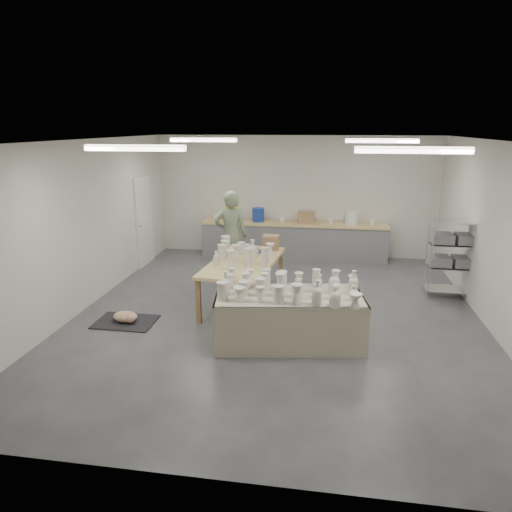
% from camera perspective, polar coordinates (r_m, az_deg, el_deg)
% --- Properties ---
extents(room, '(8.00, 8.02, 3.00)m').
position_cam_1_polar(room, '(7.69, 2.15, 7.22)').
color(room, '#424449').
rests_on(room, ground).
extents(back_counter, '(4.60, 0.60, 1.24)m').
position_cam_1_polar(back_counter, '(11.51, 4.66, 2.17)').
color(back_counter, tan).
rests_on(back_counter, ground).
extents(wire_shelf, '(0.88, 0.48, 1.80)m').
position_cam_1_polar(wire_shelf, '(9.48, 23.34, 0.56)').
color(wire_shelf, silver).
rests_on(wire_shelf, ground).
extents(drying_table, '(2.36, 1.37, 1.16)m').
position_cam_1_polar(drying_table, '(7.03, 4.09, -7.42)').
color(drying_table, olive).
rests_on(drying_table, ground).
extents(work_table, '(1.34, 2.33, 1.21)m').
position_cam_1_polar(work_table, '(8.48, -1.30, -0.31)').
color(work_table, tan).
rests_on(work_table, ground).
extents(rug, '(1.00, 0.70, 0.02)m').
position_cam_1_polar(rug, '(8.16, -15.98, -7.91)').
color(rug, black).
rests_on(rug, ground).
extents(cat, '(0.46, 0.35, 0.18)m').
position_cam_1_polar(cat, '(8.10, -15.95, -7.30)').
color(cat, white).
rests_on(cat, rug).
extents(potter, '(0.76, 0.56, 1.93)m').
position_cam_1_polar(potter, '(9.77, -3.14, 2.59)').
color(potter, gray).
rests_on(potter, ground).
extents(red_stool, '(0.39, 0.39, 0.31)m').
position_cam_1_polar(red_stool, '(10.21, -2.77, -0.85)').
color(red_stool, red).
rests_on(red_stool, ground).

